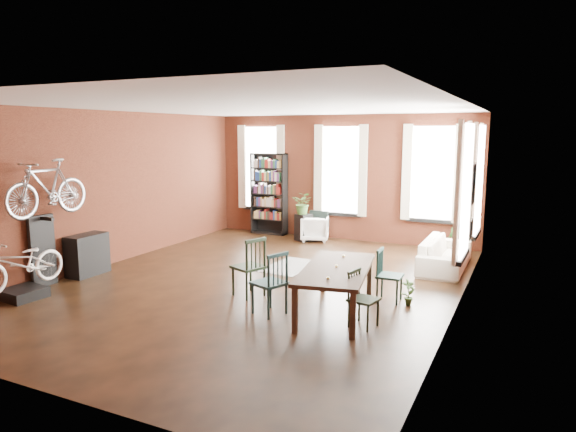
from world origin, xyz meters
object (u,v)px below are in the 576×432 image
Objects in this scene: dining_table at (336,290)px; bicycle_floor at (19,241)px; dining_chair_c at (364,299)px; cream_sofa at (446,249)px; white_armchair at (315,227)px; console_table at (87,255)px; plant_stand at (304,227)px; dining_chair_b at (249,267)px; bike_trainer at (23,293)px; bookshelf at (269,194)px; dining_chair_d at (390,276)px; dining_chair_a at (269,283)px.

bicycle_floor is at bearing -172.03° from dining_table.
cream_sofa reaches higher than dining_chair_c.
dining_chair_c is 5.68m from bicycle_floor.
bicycle_floor is at bearing 49.88° from white_armchair.
bicycle_floor reaches higher than console_table.
cream_sofa is at bearing 29.33° from console_table.
console_table is 5.37m from plant_stand.
dining_chair_b is at bearing 3.60° from console_table.
bookshelf is at bearing 80.56° from bike_trainer.
white_armchair is at bearing 68.19° from bicycle_floor.
plant_stand is (-0.27, -0.12, -0.00)m from white_armchair.
bicycle_floor is at bearing 112.76° from dining_chair_d.
dining_chair_b is 1.17× the size of dining_chair_d.
bookshelf is 3.20× the size of plant_stand.
dining_table is 5.23m from bike_trainer.
bike_trainer is at bearing -84.21° from console_table.
white_armchair is at bearing 23.23° from plant_stand.
dining_chair_c is at bearing 171.78° from cream_sofa.
dining_table is 3.05× the size of plant_stand.
bookshelf reaches higher than dining_table.
dining_table is 3.02× the size of white_armchair.
plant_stand reaches higher than bike_trainer.
plant_stand is at bearing 5.32° from white_armchair.
cream_sofa is 7.91m from bicycle_floor.
bicycle_floor reaches higher than bike_trainer.
bike_trainer is (-1.12, -6.75, -1.01)m from bookshelf.
bike_trainer is at bearing -171.93° from dining_table.
console_table is at bearing -74.44° from dining_chair_a.
dining_chair_c is at bearing 115.16° from dining_chair_a.
plant_stand is (-0.98, 4.53, -0.16)m from dining_chair_b.
bookshelf is at bearing -30.41° from white_armchair.
dining_chair_c is 1.17× the size of white_armchair.
dining_table is 2.43× the size of dining_chair_d.
bicycle_floor is at bearing -39.64° from dining_chair_b.
bookshelf is at bearing 71.05° from cream_sofa.
bicycle_floor is at bearing -84.00° from console_table.
dining_chair_d reaches higher than cream_sofa.
white_armchair is (-1.44, 5.28, -0.14)m from dining_chair_a.
dining_chair_c is at bearing -3.10° from console_table.
dining_chair_b is at bearing 80.84° from white_armchair.
bike_trainer is at bearing -99.44° from bookshelf.
cream_sofa is at bearing -12.70° from dining_chair_d.
dining_chair_c is 0.94× the size of dining_chair_d.
dining_chair_a is 1.22× the size of console_table.
dining_chair_a is at bearing 71.59° from dining_chair_b.
dining_table is at bearing 162.01° from cream_sofa.
dining_table is at bearing 18.22° from bike_trainer.
bike_trainer is at bearing 49.88° from white_armchair.
cream_sofa is at bearing 173.91° from dining_chair_a.
bicycle_floor is (-2.62, -6.41, 0.64)m from white_armchair.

